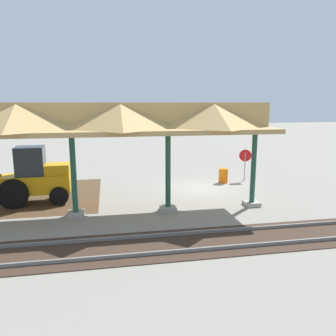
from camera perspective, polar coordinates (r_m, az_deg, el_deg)
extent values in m
plane|color=gray|center=(19.12, 5.67, -3.60)|extent=(120.00, 120.00, 0.00)
cube|color=#4C3823|center=(19.21, -25.93, -4.61)|extent=(9.36, 7.00, 0.01)
cube|color=#9E998E|center=(16.43, 14.35, -6.02)|extent=(0.70, 0.70, 0.20)
cylinder|color=#1E4C38|center=(16.02, 14.64, -0.20)|extent=(0.24, 0.24, 3.60)
cube|color=#9E998E|center=(15.21, 0.00, -7.05)|extent=(0.70, 0.70, 0.20)
cylinder|color=#1E4C38|center=(14.77, 0.00, -0.78)|extent=(0.24, 0.24, 3.60)
cube|color=#9E998E|center=(15.06, -15.74, -7.68)|extent=(0.70, 0.70, 0.20)
cylinder|color=#1E4C38|center=(14.61, -16.09, -1.36)|extent=(0.24, 0.24, 3.60)
cube|color=tan|center=(14.69, -24.55, 5.65)|extent=(21.79, 3.20, 0.20)
cube|color=tan|center=(14.65, -24.76, 8.17)|extent=(21.79, 0.20, 1.10)
pyramid|color=tan|center=(14.97, 7.88, 9.12)|extent=(3.71, 3.20, 1.10)
pyramid|color=tan|center=(14.23, -8.28, 9.01)|extent=(3.71, 3.20, 1.10)
pyramid|color=tan|center=(14.65, -24.76, 8.17)|extent=(3.71, 3.20, 1.10)
cube|color=slate|center=(13.27, 13.61, -10.30)|extent=(60.00, 0.08, 0.15)
cube|color=slate|center=(12.08, 16.42, -12.66)|extent=(60.00, 0.08, 0.15)
cube|color=#38281E|center=(12.69, 14.93, -11.67)|extent=(60.00, 2.58, 0.03)
cylinder|color=gray|center=(21.37, 13.23, 0.23)|extent=(0.06, 0.06, 1.82)
cylinder|color=red|center=(21.25, 13.31, 2.13)|extent=(0.74, 0.25, 0.76)
cube|color=orange|center=(17.43, -21.91, -2.53)|extent=(3.26, 1.46, 0.90)
cube|color=#1E262D|center=(17.25, -22.84, 1.16)|extent=(1.36, 1.23, 1.40)
cube|color=orange|center=(17.16, -18.70, -0.13)|extent=(1.20, 1.15, 0.50)
cylinder|color=black|center=(18.35, -24.49, -2.95)|extent=(1.41, 0.37, 1.40)
cylinder|color=black|center=(16.99, -25.40, -4.10)|extent=(1.41, 0.37, 1.40)
cylinder|color=black|center=(18.05, -18.08, -3.52)|extent=(0.91, 0.34, 0.90)
cylinder|color=black|center=(16.80, -18.42, -4.63)|extent=(0.91, 0.34, 0.90)
cylinder|color=orange|center=(20.64, 9.60, -1.31)|extent=(0.56, 0.56, 0.90)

